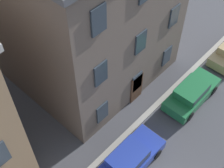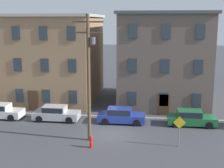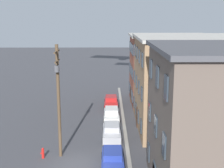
# 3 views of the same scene
# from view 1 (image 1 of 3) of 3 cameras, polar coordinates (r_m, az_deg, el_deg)

# --- Properties ---
(kerb_strip) EXTENTS (56.00, 0.36, 0.16)m
(kerb_strip) POSITION_cam_1_polar(r_m,az_deg,el_deg) (18.84, -1.32, -12.92)
(kerb_strip) COLOR #9E998E
(kerb_strip) RESTS_ON ground_plane
(apartment_far) EXTENTS (10.16, 11.21, 10.43)m
(apartment_far) POSITION_cam_1_polar(r_m,az_deg,el_deg) (20.46, -6.90, 14.77)
(apartment_far) COLOR #66564C
(apartment_far) RESTS_ON ground_plane
(car_blue) EXTENTS (4.40, 1.92, 1.43)m
(car_blue) POSITION_cam_1_polar(r_m,az_deg,el_deg) (17.99, 3.14, -13.58)
(car_blue) COLOR #233899
(car_blue) RESTS_ON ground_plane
(car_green) EXTENTS (4.40, 1.92, 1.43)m
(car_green) POSITION_cam_1_polar(r_m,az_deg,el_deg) (21.26, 14.36, -1.55)
(car_green) COLOR #1E6638
(car_green) RESTS_ON ground_plane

